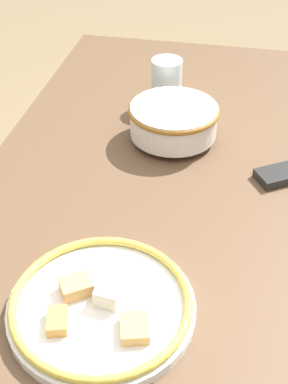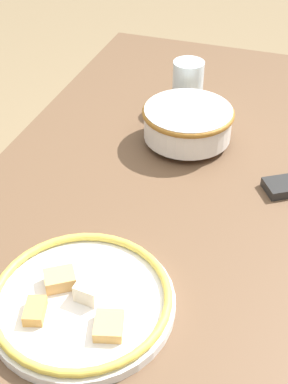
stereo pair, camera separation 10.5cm
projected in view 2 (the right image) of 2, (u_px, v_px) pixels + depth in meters
name	position (u px, v px, depth m)	size (l,w,h in m)	color
dining_table	(201.00, 229.00, 1.13)	(1.58, 0.97, 0.72)	brown
noodle_bowl	(188.00, 123.00, 1.24)	(0.21, 0.21, 0.09)	silver
food_plate	(82.00, 300.00, 0.87)	(0.31, 0.31, 0.05)	white
drinking_glass	(188.00, 85.00, 1.36)	(0.08, 0.08, 0.13)	silver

